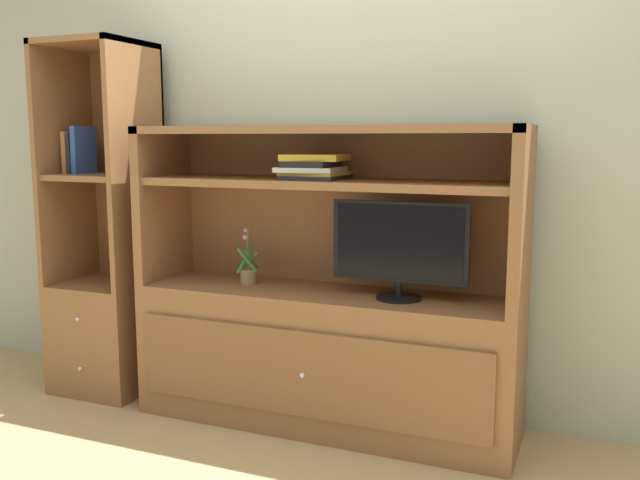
{
  "coord_description": "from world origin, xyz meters",
  "views": [
    {
      "loc": [
        1.17,
        -2.49,
        1.36
      ],
      "look_at": [
        0.0,
        0.35,
        0.9
      ],
      "focal_mm": 38.34,
      "sensor_mm": 36.0,
      "label": 1
    }
  ],
  "objects_px": {
    "magazine_stack": "(314,167)",
    "upright_book_row": "(79,152)",
    "media_console": "(324,328)",
    "bookshelf_tall": "(107,282)",
    "tv_monitor": "(399,247)",
    "potted_plant": "(248,272)"
  },
  "relations": [
    {
      "from": "tv_monitor",
      "to": "bookshelf_tall",
      "type": "relative_size",
      "value": 0.33
    },
    {
      "from": "magazine_stack",
      "to": "bookshelf_tall",
      "type": "xyz_separation_m",
      "value": [
        -1.22,
        0.01,
        -0.64
      ]
    },
    {
      "from": "media_console",
      "to": "bookshelf_tall",
      "type": "xyz_separation_m",
      "value": [
        -1.27,
        0.01,
        0.12
      ]
    },
    {
      "from": "magazine_stack",
      "to": "upright_book_row",
      "type": "distance_m",
      "value": 1.36
    },
    {
      "from": "tv_monitor",
      "to": "magazine_stack",
      "type": "bearing_deg",
      "value": 177.47
    },
    {
      "from": "media_console",
      "to": "upright_book_row",
      "type": "height_order",
      "value": "upright_book_row"
    },
    {
      "from": "tv_monitor",
      "to": "magazine_stack",
      "type": "relative_size",
      "value": 1.88
    },
    {
      "from": "potted_plant",
      "to": "upright_book_row",
      "type": "xyz_separation_m",
      "value": [
        -1.0,
        -0.01,
        0.58
      ]
    },
    {
      "from": "potted_plant",
      "to": "magazine_stack",
      "type": "distance_m",
      "value": 0.63
    },
    {
      "from": "tv_monitor",
      "to": "potted_plant",
      "type": "bearing_deg",
      "value": 178.01
    },
    {
      "from": "upright_book_row",
      "to": "media_console",
      "type": "bearing_deg",
      "value": 0.18
    },
    {
      "from": "media_console",
      "to": "upright_book_row",
      "type": "xyz_separation_m",
      "value": [
        -1.41,
        -0.0,
        0.82
      ]
    },
    {
      "from": "magazine_stack",
      "to": "bookshelf_tall",
      "type": "height_order",
      "value": "bookshelf_tall"
    },
    {
      "from": "magazine_stack",
      "to": "upright_book_row",
      "type": "bearing_deg",
      "value": -179.92
    },
    {
      "from": "media_console",
      "to": "bookshelf_tall",
      "type": "height_order",
      "value": "bookshelf_tall"
    },
    {
      "from": "tv_monitor",
      "to": "upright_book_row",
      "type": "relative_size",
      "value": 2.47
    },
    {
      "from": "bookshelf_tall",
      "to": "upright_book_row",
      "type": "relative_size",
      "value": 7.43
    },
    {
      "from": "media_console",
      "to": "magazine_stack",
      "type": "bearing_deg",
      "value": -177.21
    },
    {
      "from": "bookshelf_tall",
      "to": "upright_book_row",
      "type": "height_order",
      "value": "bookshelf_tall"
    },
    {
      "from": "upright_book_row",
      "to": "magazine_stack",
      "type": "bearing_deg",
      "value": 0.08
    },
    {
      "from": "tv_monitor",
      "to": "bookshelf_tall",
      "type": "distance_m",
      "value": 1.66
    },
    {
      "from": "media_console",
      "to": "bookshelf_tall",
      "type": "relative_size",
      "value": 0.98
    }
  ]
}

